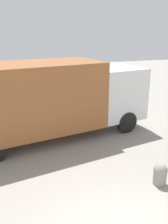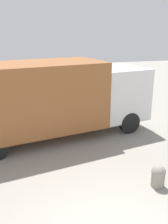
# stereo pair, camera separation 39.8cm
# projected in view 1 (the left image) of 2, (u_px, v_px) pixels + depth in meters

# --- Properties ---
(delivery_truck) EXTENTS (8.50, 3.89, 3.16)m
(delivery_truck) POSITION_uv_depth(u_px,v_px,m) (50.00, 97.00, 10.23)
(delivery_truck) COLOR #99592D
(delivery_truck) RESTS_ON ground
(bollard_near_bench) EXTENTS (0.41, 0.41, 0.67)m
(bollard_near_bench) POSITION_uv_depth(u_px,v_px,m) (160.00, 173.00, 7.30)
(bollard_near_bench) COLOR gray
(bollard_near_bench) RESTS_ON ground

